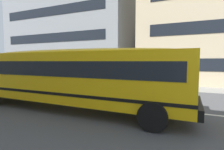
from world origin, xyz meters
name	(u,v)px	position (x,y,z in m)	size (l,w,h in m)	color
ground_plane	(57,98)	(0.00, 0.00, 0.00)	(400.00, 400.00, 0.00)	#4C4C4F
sidewalk_far	(108,84)	(0.00, 7.22, 0.01)	(120.00, 3.00, 0.01)	gray
lane_centreline	(57,98)	(0.00, 0.00, 0.00)	(110.00, 0.16, 0.01)	silver
school_bus	(67,74)	(1.99, -1.54, 1.66)	(12.47, 2.95, 2.79)	yellow
parked_car_white_mid_block	(25,75)	(-8.39, 4.72, 0.84)	(3.90, 1.88, 1.64)	silver
apartment_block_far_left	(82,33)	(-8.37, 15.41, 6.65)	(17.64, 13.42, 13.30)	gray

